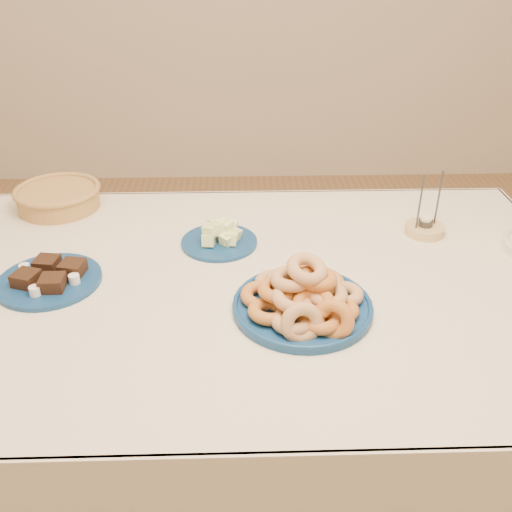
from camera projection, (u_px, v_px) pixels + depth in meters
name	position (u px, v px, depth m)	size (l,w,h in m)	color
ground	(256.00, 476.00, 1.83)	(5.00, 5.00, 0.00)	olive
dining_table	(255.00, 314.00, 1.50)	(1.71, 1.11, 0.75)	brown
donut_platter	(304.00, 299.00, 1.31)	(0.34, 0.34, 0.15)	navy
melon_plate	(220.00, 237.00, 1.60)	(0.27, 0.27, 0.07)	navy
brownie_plate	(49.00, 278.00, 1.43)	(0.30, 0.30, 0.05)	navy
wicker_basket	(58.00, 197.00, 1.80)	(0.34, 0.34, 0.07)	olive
candle_holder	(425.00, 228.00, 1.66)	(0.15, 0.15, 0.19)	tan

